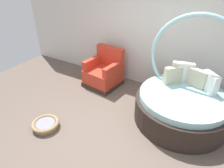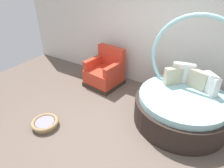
{
  "view_description": "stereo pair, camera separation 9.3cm",
  "coord_description": "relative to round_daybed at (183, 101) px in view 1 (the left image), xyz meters",
  "views": [
    {
      "loc": [
        1.34,
        -2.25,
        2.66
      ],
      "look_at": [
        -0.43,
        0.79,
        0.55
      ],
      "focal_mm": 31.94,
      "sensor_mm": 36.0,
      "label": 1
    },
    {
      "loc": [
        1.42,
        -2.2,
        2.66
      ],
      "look_at": [
        -0.43,
        0.79,
        0.55
      ],
      "focal_mm": 31.94,
      "sensor_mm": 36.0,
      "label": 2
    }
  ],
  "objects": [
    {
      "name": "red_armchair",
      "position": [
        -2.02,
        0.36,
        -0.07
      ],
      "size": [
        0.89,
        0.89,
        0.94
      ],
      "color": "#38281E",
      "rests_on": "ground_plane"
    },
    {
      "name": "round_daybed",
      "position": [
        0.0,
        0.0,
        0.0
      ],
      "size": [
        1.77,
        1.77,
        1.99
      ],
      "color": "#2D231E",
      "rests_on": "ground_plane"
    },
    {
      "name": "back_wall",
      "position": [
        -0.95,
        0.97,
        1.06
      ],
      "size": [
        8.0,
        0.12,
        2.92
      ],
      "primitive_type": "cube",
      "color": "silver",
      "rests_on": "ground_plane"
    },
    {
      "name": "ground_plane",
      "position": [
        -0.95,
        -1.14,
        -0.41
      ],
      "size": [
        8.0,
        8.0,
        0.02
      ],
      "primitive_type": "cube",
      "color": "#66564C"
    },
    {
      "name": "pet_basket",
      "position": [
        -2.12,
        -1.58,
        -0.33
      ],
      "size": [
        0.51,
        0.51,
        0.13
      ],
      "color": "#9E7F56",
      "rests_on": "ground_plane"
    }
  ]
}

